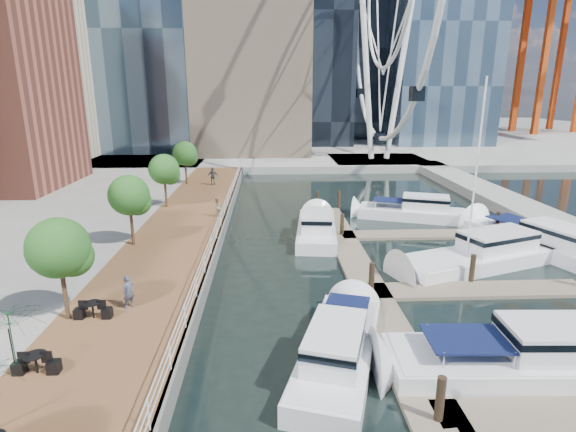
# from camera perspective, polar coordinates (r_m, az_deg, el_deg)

# --- Properties ---
(ground) EXTENTS (520.00, 520.00, 0.00)m
(ground) POSITION_cam_1_polar(r_m,az_deg,el_deg) (17.97, 6.43, -20.94)
(ground) COLOR black
(ground) RESTS_ON ground
(boardwalk) EXTENTS (6.00, 60.00, 1.00)m
(boardwalk) POSITION_cam_1_polar(r_m,az_deg,el_deg) (31.64, -14.25, -3.70)
(boardwalk) COLOR brown
(boardwalk) RESTS_ON ground
(seawall) EXTENTS (0.25, 60.00, 1.00)m
(seawall) POSITION_cam_1_polar(r_m,az_deg,el_deg) (31.16, -8.83, -3.69)
(seawall) COLOR #595954
(seawall) RESTS_ON ground
(land_far) EXTENTS (200.00, 114.00, 1.00)m
(land_far) POSITION_cam_1_polar(r_m,az_deg,el_deg) (116.73, -1.30, 10.50)
(land_far) COLOR gray
(land_far) RESTS_ON ground
(breakwater) EXTENTS (4.00, 60.00, 1.00)m
(breakwater) POSITION_cam_1_polar(r_m,az_deg,el_deg) (42.23, 29.79, -0.50)
(breakwater) COLOR gray
(breakwater) RESTS_ON ground
(pier) EXTENTS (14.00, 12.00, 1.00)m
(pier) POSITION_cam_1_polar(r_m,az_deg,el_deg) (69.04, 11.43, 6.73)
(pier) COLOR gray
(pier) RESTS_ON ground
(railing) EXTENTS (0.10, 60.00, 1.05)m
(railing) POSITION_cam_1_polar(r_m,az_deg,el_deg) (30.86, -9.09, -1.90)
(railing) COLOR white
(railing) RESTS_ON boardwalk
(floating_docks) EXTENTS (16.00, 34.00, 2.60)m
(floating_docks) POSITION_cam_1_polar(r_m,az_deg,el_deg) (28.29, 19.53, -6.48)
(floating_docks) COLOR #6D6051
(floating_docks) RESTS_ON ground
(port_cranes) EXTENTS (40.00, 52.00, 38.00)m
(port_cranes) POSITION_cam_1_polar(r_m,az_deg,el_deg) (130.75, 31.55, 17.43)
(port_cranes) COLOR #D84C14
(port_cranes) RESTS_ON ground
(street_trees) EXTENTS (2.60, 42.60, 4.60)m
(street_trees) POSITION_cam_1_polar(r_m,az_deg,el_deg) (30.30, -19.54, 2.48)
(street_trees) COLOR #3F2B1C
(street_trees) RESTS_ON ground
(cafe_tables) EXTENTS (2.50, 13.70, 0.74)m
(cafe_tables) POSITION_cam_1_polar(r_m,az_deg,el_deg) (17.28, -31.13, -19.46)
(cafe_tables) COLOR black
(cafe_tables) RESTS_ON ground
(yacht_foreground) EXTENTS (11.90, 3.64, 2.15)m
(yacht_foreground) POSITION_cam_1_polar(r_m,az_deg,el_deg) (20.78, 27.88, -17.31)
(yacht_foreground) COLOR silver
(yacht_foreground) RESTS_ON ground
(pedestrian_near) EXTENTS (0.67, 0.70, 1.61)m
(pedestrian_near) POSITION_cam_1_polar(r_m,az_deg,el_deg) (22.07, -19.57, -9.06)
(pedestrian_near) COLOR #43485A
(pedestrian_near) RESTS_ON boardwalk
(pedestrian_mid) EXTENTS (0.69, 0.83, 1.54)m
(pedestrian_mid) POSITION_cam_1_polar(r_m,az_deg,el_deg) (36.16, -9.01, 1.09)
(pedestrian_mid) COLOR gray
(pedestrian_mid) RESTS_ON boardwalk
(pedestrian_far) EXTENTS (1.13, 0.54, 1.88)m
(pedestrian_far) POSITION_cam_1_polar(r_m,az_deg,el_deg) (48.81, -9.51, 5.01)
(pedestrian_far) COLOR #343A41
(pedestrian_far) RESTS_ON boardwalk
(moored_yachts) EXTENTS (22.51, 37.66, 11.50)m
(moored_yachts) POSITION_cam_1_polar(r_m,az_deg,el_deg) (30.63, 21.63, -5.99)
(moored_yachts) COLOR white
(moored_yachts) RESTS_ON ground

